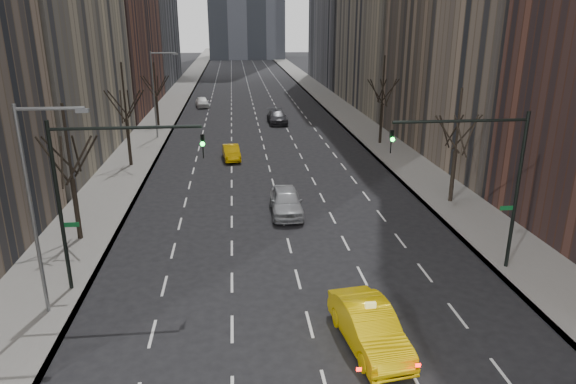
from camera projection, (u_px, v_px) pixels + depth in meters
name	position (u px, v px, depth m)	size (l,w,h in m)	color
sidewalk_left	(173.00, 103.00, 78.82)	(4.50, 320.00, 0.15)	slate
sidewalk_right	(330.00, 100.00, 81.25)	(4.50, 320.00, 0.15)	slate
tree_lw_b	(72.00, 179.00, 28.66)	(3.36, 3.50, 7.82)	black
tree_lw_c	(127.00, 121.00, 43.65)	(3.36, 3.50, 8.74)	black
tree_lw_d	(156.00, 97.00, 60.77)	(3.36, 3.50, 7.36)	black
tree_rw_b	(455.00, 151.00, 34.82)	(3.36, 3.50, 7.82)	black
tree_rw_c	(382.00, 105.00, 51.68)	(3.36, 3.50, 8.74)	black
traffic_mast_left	(95.00, 179.00, 22.73)	(6.69, 0.39, 8.00)	black
traffic_mast_right	(487.00, 167.00, 24.53)	(6.69, 0.39, 8.00)	black
streetlight_near	(38.00, 192.00, 20.63)	(2.83, 0.22, 9.00)	slate
streetlight_far	(157.00, 86.00, 53.63)	(2.83, 0.22, 9.00)	slate
taxi_sedan	(369.00, 327.00, 19.96)	(1.79, 5.13, 1.69)	yellow
silver_sedan_ahead	(286.00, 201.00, 33.74)	(2.02, 5.01, 1.71)	#ABAEB4
far_taxi	(231.00, 152.00, 46.94)	(1.41, 4.03, 1.33)	#F0B105
far_suv_grey	(277.00, 117.00, 63.35)	(2.20, 5.42, 1.57)	#323237
far_car_white	(202.00, 102.00, 75.21)	(1.76, 4.37, 1.49)	white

